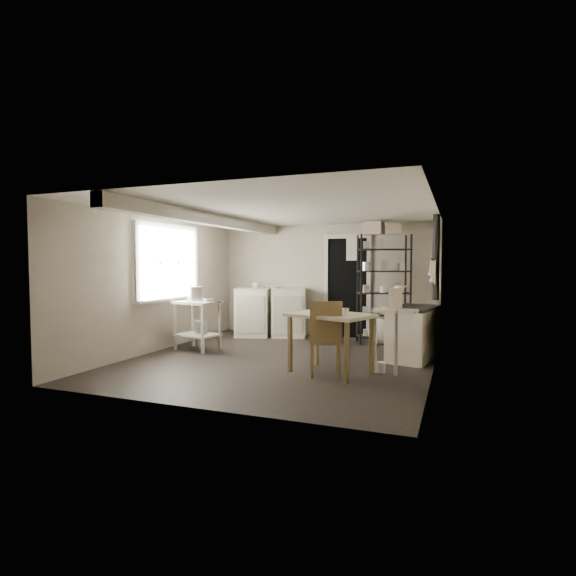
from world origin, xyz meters
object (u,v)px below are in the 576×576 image
(flour_sack, at_px, (379,332))
(shelf_rack, at_px, (384,293))
(chair, at_px, (325,339))
(stockpot, at_px, (195,295))
(prep_table, at_px, (198,327))
(base_cabinets, at_px, (271,314))
(stove, at_px, (414,332))
(work_table, at_px, (330,345))

(flour_sack, bearing_deg, shelf_rack, 78.90)
(shelf_rack, relative_size, chair, 2.02)
(stockpot, height_order, chair, stockpot)
(prep_table, distance_m, stockpot, 0.56)
(base_cabinets, distance_m, stove, 3.23)
(shelf_rack, relative_size, flour_sack, 4.18)
(stove, bearing_deg, base_cabinets, 168.34)
(work_table, bearing_deg, stove, 52.99)
(base_cabinets, xyz_separation_m, chair, (1.94, -2.72, 0.03))
(stove, relative_size, flour_sack, 2.16)
(chair, height_order, flour_sack, chair)
(chair, bearing_deg, work_table, 55.66)
(base_cabinets, distance_m, flour_sack, 2.26)
(prep_table, relative_size, shelf_rack, 0.42)
(prep_table, height_order, flour_sack, prep_table)
(stove, bearing_deg, flour_sack, 134.94)
(base_cabinets, distance_m, work_table, 3.27)
(prep_table, bearing_deg, work_table, -16.99)
(base_cabinets, xyz_separation_m, work_table, (1.98, -2.60, -0.08))
(stockpot, xyz_separation_m, flour_sack, (2.95, 1.52, -0.70))
(stove, bearing_deg, prep_table, -159.81)
(shelf_rack, height_order, chair, shelf_rack)
(stove, distance_m, chair, 1.74)
(prep_table, bearing_deg, stove, 8.07)
(work_table, distance_m, chair, 0.17)
(prep_table, height_order, shelf_rack, shelf_rack)
(prep_table, relative_size, chair, 0.84)
(chair, bearing_deg, stove, 35.64)
(stockpot, distance_m, chair, 2.87)
(base_cabinets, xyz_separation_m, flour_sack, (2.24, -0.19, -0.22))
(shelf_rack, distance_m, chair, 2.80)
(stockpot, xyz_separation_m, stove, (3.66, 0.42, -0.50))
(stockpot, relative_size, shelf_rack, 0.15)
(chair, distance_m, flour_sack, 2.56)
(base_cabinets, relative_size, work_table, 1.40)
(stockpot, bearing_deg, base_cabinets, 67.62)
(chair, bearing_deg, flour_sack, 64.44)
(stockpot, bearing_deg, chair, -20.73)
(stove, bearing_deg, work_table, -114.90)
(chair, bearing_deg, prep_table, 141.39)
(work_table, xyz_separation_m, chair, (-0.03, -0.12, 0.10))
(stove, bearing_deg, chair, -113.34)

